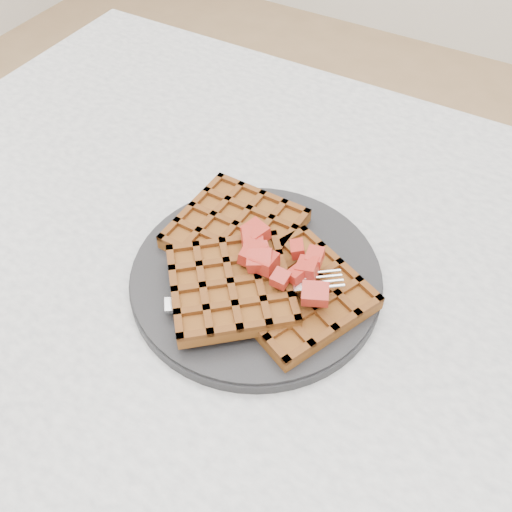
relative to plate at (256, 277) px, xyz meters
The scene contains 5 objects.
table 0.15m from the plate, ahead, with size 1.20×0.80×0.75m.
plate is the anchor object (origin of this frame).
waffles 0.02m from the plate, 87.49° to the right, with size 0.23×0.22×0.03m.
strawberry_pile 0.05m from the plate, 45.00° to the left, with size 0.15×0.15×0.02m, color #940E07, non-canonical shape.
fork 0.04m from the plate, 45.48° to the right, with size 0.02×0.18×0.02m, color silver, non-canonical shape.
Camera 1 is at (0.10, -0.32, 1.21)m, focal length 40.00 mm.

